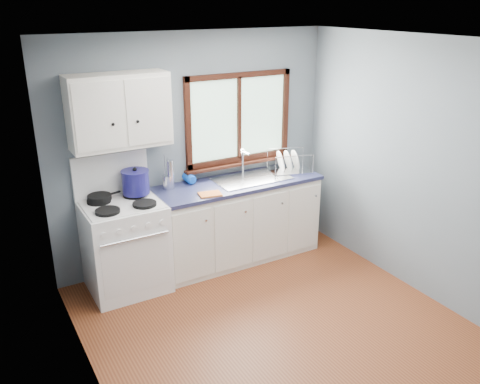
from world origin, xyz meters
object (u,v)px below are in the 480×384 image
stockpot (136,182)px  utensil_crock (168,182)px  sink (251,184)px  base_cabinets (237,224)px  thermos (170,175)px  gas_range (125,244)px  skillet (100,197)px  dish_rack (289,165)px

stockpot → utensil_crock: size_ratio=0.89×
stockpot → sink: bearing=-4.7°
base_cabinets → thermos: 0.99m
gas_range → stockpot: bearing=32.2°
gas_range → thermos: bearing=16.1°
sink → thermos: 0.94m
gas_range → thermos: 0.84m
base_cabinets → stockpot: stockpot is taller
gas_range → utensil_crock: 0.78m
gas_range → base_cabinets: (1.31, 0.02, -0.08)m
sink → utensil_crock: bearing=169.5°
sink → stockpot: bearing=175.3°
skillet → stockpot: stockpot is taller
gas_range → sink: size_ratio=1.62×
gas_range → thermos: size_ratio=4.37×
base_cabinets → thermos: bearing=168.1°
sink → stockpot: 1.31m
skillet → utensil_crock: 0.73m
skillet → utensil_crock: utensil_crock is taller
skillet → thermos: bearing=-12.8°
base_cabinets → sink: sink is taller
dish_rack → thermos: bearing=-168.1°
base_cabinets → utensil_crock: utensil_crock is taller
stockpot → thermos: size_ratio=1.05×
base_cabinets → dish_rack: (0.70, 0.03, 0.57)m
gas_range → dish_rack: gas_range is taller
thermos → base_cabinets: bearing=-11.9°
utensil_crock → stockpot: bearing=-169.9°
sink → stockpot: (-1.29, 0.11, 0.22)m
gas_range → skillet: size_ratio=3.68×
gas_range → utensil_crock: bearing=18.6°
sink → utensil_crock: (-0.92, 0.17, 0.14)m
utensil_crock → thermos: size_ratio=1.19×
gas_range → base_cabinets: 1.31m
gas_range → dish_rack: 2.07m
thermos → dish_rack: (1.42, -0.12, -0.09)m
gas_range → stockpot: (0.20, 0.12, 0.59)m
skillet → utensil_crock: bearing=-11.2°
base_cabinets → dish_rack: dish_rack is taller
thermos → dish_rack: 1.43m
gas_range → dish_rack: (2.01, 0.05, 0.49)m
sink → thermos: thermos is taller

